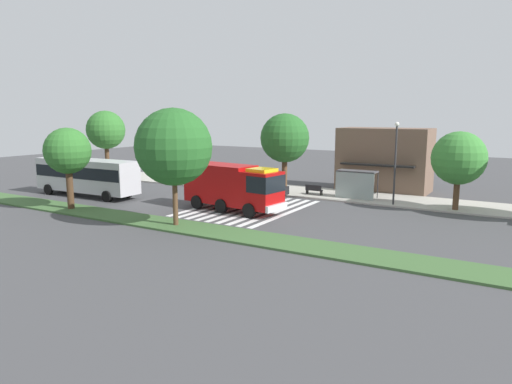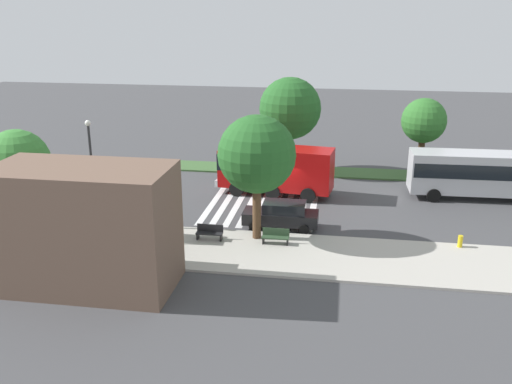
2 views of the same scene
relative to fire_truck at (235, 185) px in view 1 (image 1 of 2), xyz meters
The scene contains 18 objects.
ground_plane 2.70m from the fire_truck, 121.91° to the left, with size 120.00×120.00×0.00m, color #424244.
sidewalk 11.05m from the fire_truck, 94.91° to the left, with size 60.00×5.90×0.14m, color #ADA89E.
median_strip 6.75m from the fire_truck, 98.29° to the right, with size 60.00×3.00×0.14m, color #3D6033.
crosswalk 2.56m from the fire_truck, 76.52° to the left, with size 7.65×11.49×0.01m.
fire_truck is the anchor object (origin of this frame).
parked_car_west 6.94m from the fire_truck, 102.36° to the left, with size 4.78×2.00×1.72m.
transit_bus 15.64m from the fire_truck, behind, with size 11.09×3.11×3.44m.
bus_stop_shelter 11.64m from the fire_truck, 55.72° to the left, with size 3.50×1.40×2.46m.
bench_near_shelter 10.02m from the fire_truck, 75.06° to the left, with size 1.60×0.50×0.90m.
bench_west_of_shelter 9.80m from the fire_truck, 98.57° to the left, with size 1.60×0.50×0.90m.
street_lamp 13.45m from the fire_truck, 39.65° to the left, with size 0.36×0.36×6.81m.
storefront_building 17.56m from the fire_truck, 65.53° to the left, with size 8.74×5.17×6.22m.
sidewalk_tree_far_west 26.15m from the fire_truck, 159.95° to the left, with size 4.57×4.57×7.83m.
sidewalk_tree_west 9.47m from the fire_truck, 91.32° to the left, with size 4.58×4.58×7.51m.
sidewalk_tree_east 17.56m from the fire_truck, 30.63° to the left, with size 4.15×4.15×6.15m.
median_tree_far_west 13.37m from the fire_truck, 150.82° to the right, with size 3.62×3.62×6.41m.
median_tree_west 7.25m from the fire_truck, 95.20° to the right, with size 5.16×5.16×7.88m.
fire_hydrant 14.83m from the fire_truck, 145.37° to the left, with size 0.28×0.28×0.70m, color gold.
Camera 1 is at (20.97, -31.70, 7.63)m, focal length 32.79 mm.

